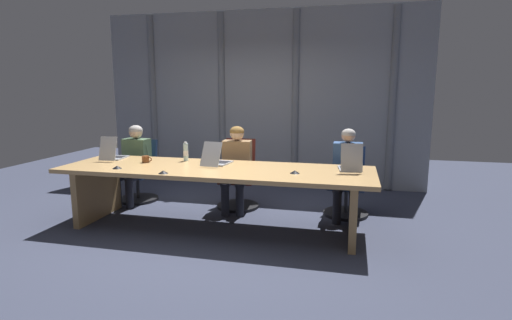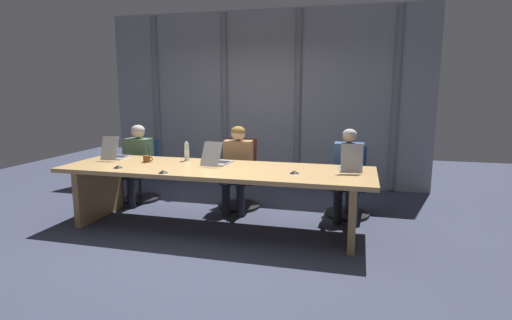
{
  "view_description": "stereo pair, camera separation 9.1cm",
  "coord_description": "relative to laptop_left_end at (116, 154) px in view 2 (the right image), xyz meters",
  "views": [
    {
      "loc": [
        1.59,
        -4.52,
        1.7
      ],
      "look_at": [
        0.49,
        0.08,
        0.85
      ],
      "focal_mm": 28.22,
      "sensor_mm": 36.0,
      "label": 1
    },
    {
      "loc": [
        1.68,
        -4.5,
        1.7
      ],
      "look_at": [
        0.49,
        0.08,
        0.85
      ],
      "focal_mm": 28.22,
      "sensor_mm": 36.0,
      "label": 2
    }
  ],
  "objects": [
    {
      "name": "ground_plane",
      "position": [
        1.52,
        -0.23,
        -0.82
      ],
      "size": [
        11.37,
        11.37,
        0.0
      ],
      "primitive_type": "plane",
      "color": "#383D51"
    },
    {
      "name": "conference_table",
      "position": [
        1.52,
        -0.23,
        -0.21
      ],
      "size": [
        3.78,
        1.1,
        0.75
      ],
      "color": "tan",
      "rests_on": "ground_plane"
    },
    {
      "name": "curtain_backdrop",
      "position": [
        1.52,
        2.23,
        0.69
      ],
      "size": [
        5.69,
        0.17,
        3.02
      ],
      "color": "gray",
      "rests_on": "ground_plane"
    },
    {
      "name": "laptop_left_end",
      "position": [
        0.0,
        0.0,
        0.0
      ],
      "size": [
        0.27,
        0.46,
        0.32
      ],
      "rotation": [
        0.0,
        0.0,
        1.67
      ],
      "color": "#A8ADB7",
      "rests_on": "conference_table"
    },
    {
      "name": "laptop_left_mid",
      "position": [
        1.48,
        -0.05,
        -0.0
      ],
      "size": [
        0.3,
        0.5,
        0.3
      ],
      "rotation": [
        0.0,
        0.0,
        1.45
      ],
      "color": "#A8ADB7",
      "rests_on": "conference_table"
    },
    {
      "name": "laptop_center",
      "position": [
        3.1,
        -0.04,
        0.0
      ],
      "size": [
        0.29,
        0.43,
        0.33
      ],
      "rotation": [
        0.0,
        0.0,
        1.69
      ],
      "color": "#A8ADB7",
      "rests_on": "conference_table"
    },
    {
      "name": "office_chair_left_end",
      "position": [
        -0.05,
        0.71,
        -0.47
      ],
      "size": [
        0.6,
        0.6,
        0.92
      ],
      "rotation": [
        0.0,
        0.0,
        -1.65
      ],
      "color": "navy",
      "rests_on": "ground_plane"
    },
    {
      "name": "office_chair_left_mid",
      "position": [
        1.54,
        0.71,
        -0.45
      ],
      "size": [
        0.6,
        0.6,
        0.98
      ],
      "rotation": [
        0.0,
        0.0,
        -1.5
      ],
      "color": "#511E19",
      "rests_on": "ground_plane"
    },
    {
      "name": "office_chair_center",
      "position": [
        3.07,
        0.71,
        -0.47
      ],
      "size": [
        0.6,
        0.6,
        0.92
      ],
      "rotation": [
        0.0,
        0.0,
        -1.63
      ],
      "color": "navy",
      "rests_on": "ground_plane"
    },
    {
      "name": "person_left_end",
      "position": [
        -0.03,
        0.55,
        -0.15
      ],
      "size": [
        0.41,
        0.56,
        1.16
      ],
      "rotation": [
        0.0,
        0.0,
        -1.64
      ],
      "color": "#4C6B4C",
      "rests_on": "ground_plane"
    },
    {
      "name": "person_left_mid",
      "position": [
        1.55,
        0.56,
        -0.14
      ],
      "size": [
        0.44,
        0.57,
        1.18
      ],
      "rotation": [
        0.0,
        0.0,
        -1.47
      ],
      "color": "olive",
      "rests_on": "ground_plane"
    },
    {
      "name": "person_center",
      "position": [
        3.06,
        0.55,
        -0.15
      ],
      "size": [
        0.39,
        0.55,
        1.18
      ],
      "rotation": [
        0.0,
        0.0,
        -1.58
      ],
      "color": "#335184",
      "rests_on": "ground_plane"
    },
    {
      "name": "water_bottle_primary",
      "position": [
        0.99,
        0.13,
        0.05
      ],
      "size": [
        0.06,
        0.06,
        0.25
      ],
      "color": "silver",
      "rests_on": "conference_table"
    },
    {
      "name": "coffee_mug_near",
      "position": [
        1.23,
        0.19,
        -0.02
      ],
      "size": [
        0.12,
        0.08,
        0.09
      ],
      "color": "black",
      "rests_on": "conference_table"
    },
    {
      "name": "coffee_mug_far",
      "position": [
        0.53,
        -0.1,
        -0.02
      ],
      "size": [
        0.13,
        0.09,
        0.09
      ],
      "color": "brown",
      "rests_on": "conference_table"
    },
    {
      "name": "conference_mic_left_side",
      "position": [
        0.39,
        -0.55,
        -0.04
      ],
      "size": [
        0.11,
        0.11,
        0.03
      ],
      "primitive_type": "cone",
      "color": "black",
      "rests_on": "conference_table"
    },
    {
      "name": "conference_mic_middle",
      "position": [
        2.5,
        -0.33,
        -0.04
      ],
      "size": [
        0.11,
        0.11,
        0.03
      ],
      "primitive_type": "cone",
      "color": "black",
      "rests_on": "conference_table"
    },
    {
      "name": "conference_mic_right_side",
      "position": [
        1.06,
        -0.68,
        -0.04
      ],
      "size": [
        0.11,
        0.11,
        0.03
      ],
      "primitive_type": "cone",
      "color": "black",
      "rests_on": "conference_table"
    }
  ]
}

